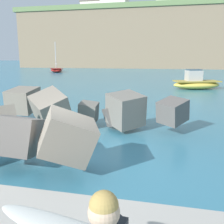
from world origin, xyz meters
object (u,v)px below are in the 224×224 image
Objects in this scene: boat_near_left at (56,70)px; station_building_east at (93,9)px; station_building_west at (111,8)px; station_building_central at (165,1)px; boat_mid_centre at (196,83)px; station_building_annex at (115,1)px.

boat_near_left is 0.70× the size of station_building_east.
station_building_west is 1.34× the size of station_building_central.
station_building_east reaches higher than station_building_west.
boat_near_left reaches higher than boat_mid_centre.
boat_near_left is 1.22× the size of boat_mid_centre.
station_building_central reaches higher than station_building_east.
station_building_annex is (5.34, 27.70, 17.45)m from boat_near_left.
boat_near_left is at bearing 137.13° from boat_mid_centre.
station_building_east reaches higher than station_building_annex.
station_building_central is at bearing 95.32° from boat_mid_centre.
boat_mid_centre is at bearing -42.87° from boat_near_left.
boat_mid_centre is 0.89× the size of station_building_central.
station_building_central reaches higher than station_building_west.
station_building_central reaches higher than boat_mid_centre.
station_building_west is at bearing 88.05° from boat_near_left.
station_building_west is 0.98× the size of station_building_annex.
boat_near_left is 42.05m from station_building_central.
station_building_east is at bearing 96.28° from boat_near_left.
station_building_central is at bearing -14.73° from station_building_east.
station_building_annex is (-18.45, 49.78, 17.31)m from boat_mid_centre.
boat_mid_centre is 69.61m from station_building_east.
boat_near_left is 43.17m from station_building_east.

